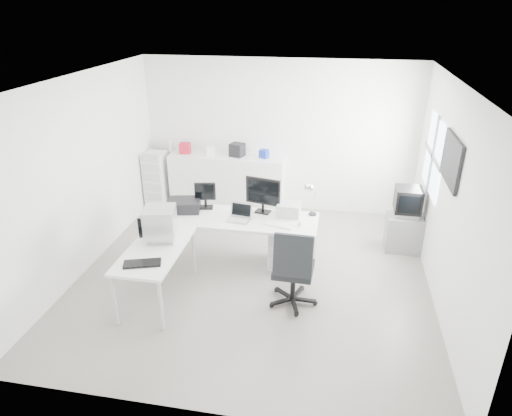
% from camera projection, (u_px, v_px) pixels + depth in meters
% --- Properties ---
extents(floor, '(5.00, 5.00, 0.01)m').
position_uv_depth(floor, '(254.00, 275.00, 6.72)').
color(floor, '#B3AEA1').
rests_on(floor, ground).
extents(ceiling, '(5.00, 5.00, 0.01)m').
position_uv_depth(ceiling, '(253.00, 81.00, 5.56)').
color(ceiling, white).
rests_on(ceiling, back_wall).
extents(back_wall, '(5.00, 0.02, 2.80)m').
position_uv_depth(back_wall, '(279.00, 137.00, 8.38)').
color(back_wall, white).
rests_on(back_wall, floor).
extents(left_wall, '(0.02, 5.00, 2.80)m').
position_uv_depth(left_wall, '(83.00, 175.00, 6.55)').
color(left_wall, white).
rests_on(left_wall, floor).
extents(right_wall, '(0.02, 5.00, 2.80)m').
position_uv_depth(right_wall, '(448.00, 201.00, 5.73)').
color(right_wall, white).
rests_on(right_wall, floor).
extents(window, '(0.02, 1.20, 1.10)m').
position_uv_depth(window, '(433.00, 156.00, 6.72)').
color(window, white).
rests_on(window, right_wall).
extents(wall_picture, '(0.04, 0.90, 0.60)m').
position_uv_depth(wall_picture, '(451.00, 160.00, 5.61)').
color(wall_picture, black).
rests_on(wall_picture, right_wall).
extents(main_desk, '(2.40, 0.80, 0.75)m').
position_uv_depth(main_desk, '(237.00, 240.00, 6.94)').
color(main_desk, white).
rests_on(main_desk, floor).
extents(side_desk, '(0.70, 1.40, 0.75)m').
position_uv_depth(side_desk, '(157.00, 273.00, 6.09)').
color(side_desk, white).
rests_on(side_desk, floor).
extents(drawer_pedestal, '(0.40, 0.50, 0.60)m').
position_uv_depth(drawer_pedestal, '(283.00, 246.00, 6.90)').
color(drawer_pedestal, white).
rests_on(drawer_pedestal, floor).
extents(inkjet_printer, '(0.55, 0.47, 0.17)m').
position_uv_depth(inkjet_printer, '(184.00, 205.00, 6.97)').
color(inkjet_printer, black).
rests_on(inkjet_printer, main_desk).
extents(lcd_monitor_small, '(0.35, 0.24, 0.40)m').
position_uv_depth(lcd_monitor_small, '(205.00, 196.00, 7.01)').
color(lcd_monitor_small, black).
rests_on(lcd_monitor_small, main_desk).
extents(lcd_monitor_large, '(0.58, 0.33, 0.56)m').
position_uv_depth(lcd_monitor_large, '(263.00, 195.00, 6.83)').
color(lcd_monitor_large, black).
rests_on(lcd_monitor_large, main_desk).
extents(laptop, '(0.41, 0.42, 0.24)m').
position_uv_depth(laptop, '(239.00, 213.00, 6.63)').
color(laptop, '#B7B7BA').
rests_on(laptop, main_desk).
extents(white_keyboard, '(0.46, 0.25, 0.02)m').
position_uv_depth(white_keyboard, '(279.00, 225.00, 6.53)').
color(white_keyboard, white).
rests_on(white_keyboard, main_desk).
extents(white_mouse, '(0.07, 0.07, 0.07)m').
position_uv_depth(white_mouse, '(300.00, 224.00, 6.52)').
color(white_mouse, white).
rests_on(white_mouse, main_desk).
extents(laser_printer, '(0.35, 0.30, 0.19)m').
position_uv_depth(laser_printer, '(289.00, 209.00, 6.81)').
color(laser_printer, '#BEBEBE').
rests_on(laser_printer, main_desk).
extents(desk_lamp, '(0.19, 0.19, 0.46)m').
position_uv_depth(desk_lamp, '(313.00, 201.00, 6.77)').
color(desk_lamp, silver).
rests_on(desk_lamp, main_desk).
extents(crt_monitor, '(0.46, 0.46, 0.45)m').
position_uv_depth(crt_monitor, '(160.00, 225.00, 6.07)').
color(crt_monitor, '#B7B7BA').
rests_on(crt_monitor, side_desk).
extents(black_keyboard, '(0.49, 0.31, 0.03)m').
position_uv_depth(black_keyboard, '(142.00, 263.00, 5.57)').
color(black_keyboard, black).
rests_on(black_keyboard, side_desk).
extents(office_chair, '(0.68, 0.68, 1.14)m').
position_uv_depth(office_chair, '(294.00, 266.00, 5.89)').
color(office_chair, '#222427').
rests_on(office_chair, floor).
extents(tv_cabinet, '(0.55, 0.45, 0.60)m').
position_uv_depth(tv_cabinet, '(403.00, 232.00, 7.32)').
color(tv_cabinet, gray).
rests_on(tv_cabinet, floor).
extents(crt_tv, '(0.50, 0.48, 0.45)m').
position_uv_depth(crt_tv, '(408.00, 202.00, 7.10)').
color(crt_tv, black).
rests_on(crt_tv, tv_cabinet).
extents(sideboard, '(2.15, 0.54, 1.07)m').
position_uv_depth(sideboard, '(228.00, 182.00, 8.66)').
color(sideboard, white).
rests_on(sideboard, floor).
extents(clutter_box_a, '(0.22, 0.20, 0.19)m').
position_uv_depth(clutter_box_a, '(185.00, 148.00, 8.52)').
color(clutter_box_a, red).
rests_on(clutter_box_a, sideboard).
extents(clutter_box_b, '(0.18, 0.17, 0.16)m').
position_uv_depth(clutter_box_b, '(211.00, 151.00, 8.45)').
color(clutter_box_b, white).
rests_on(clutter_box_b, sideboard).
extents(clutter_box_c, '(0.29, 0.28, 0.24)m').
position_uv_depth(clutter_box_c, '(237.00, 150.00, 8.35)').
color(clutter_box_c, black).
rests_on(clutter_box_c, sideboard).
extents(clutter_box_d, '(0.19, 0.18, 0.15)m').
position_uv_depth(clutter_box_d, '(264.00, 154.00, 8.29)').
color(clutter_box_d, '#1830AA').
rests_on(clutter_box_d, sideboard).
extents(clutter_bottle, '(0.07, 0.07, 0.22)m').
position_uv_depth(clutter_bottle, '(170.00, 146.00, 8.60)').
color(clutter_bottle, white).
rests_on(clutter_bottle, sideboard).
extents(filing_cabinet, '(0.38, 0.45, 1.09)m').
position_uv_depth(filing_cabinet, '(157.00, 181.00, 8.72)').
color(filing_cabinet, white).
rests_on(filing_cabinet, floor).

